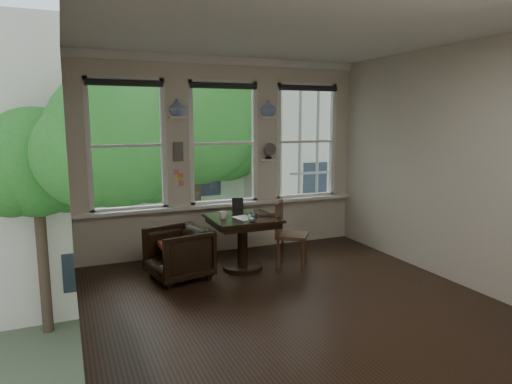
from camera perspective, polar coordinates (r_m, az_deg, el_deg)
name	(u,v)px	position (r m, az deg, el deg)	size (l,w,h in m)	color
ground	(287,300)	(5.46, 3.94, -13.30)	(4.50, 4.50, 0.00)	black
ceiling	(291,31)	(5.12, 4.34, 19.45)	(4.50, 4.50, 0.00)	silver
wall_back	(223,156)	(7.14, -4.13, 4.48)	(4.50, 4.50, 0.00)	beige
wall_front	(444,208)	(3.26, 22.43, -1.88)	(4.50, 4.50, 0.00)	beige
wall_left	(71,183)	(4.53, -22.16, 1.07)	(4.50, 4.50, 0.00)	beige
wall_right	(443,164)	(6.42, 22.36, 3.27)	(4.50, 4.50, 0.00)	beige
window_left	(127,146)	(6.80, -15.85, 5.60)	(1.10, 0.12, 1.90)	white
window_center	(223,143)	(7.13, -4.15, 6.08)	(1.10, 0.12, 1.90)	white
window_right	(305,142)	(7.72, 6.15, 6.29)	(1.10, 0.12, 1.90)	white
shelf_left	(178,117)	(6.82, -9.76, 9.19)	(0.26, 0.16, 0.03)	white
shelf_right	(268,117)	(7.29, 1.54, 9.31)	(0.26, 0.16, 0.03)	white
intercom	(178,151)	(6.87, -9.71, 5.02)	(0.14, 0.06, 0.28)	#59544F
sticky_notes	(179,175)	(6.91, -9.64, 2.12)	(0.16, 0.01, 0.24)	pink
desk_fan	(269,154)	(7.30, 1.58, 4.83)	(0.20, 0.20, 0.24)	#59544F
vase_left	(177,108)	(6.82, -9.80, 10.36)	(0.24, 0.24, 0.25)	silver
vase_right	(268,108)	(7.29, 1.54, 10.41)	(0.24, 0.24, 0.25)	silver
table	(243,243)	(6.37, -1.70, -6.39)	(0.90, 0.90, 0.75)	black
armchair_left	(178,253)	(6.10, -9.68, -7.58)	(0.73, 0.75, 0.68)	black
cushion_red	(178,245)	(6.07, -9.71, -6.58)	(0.45, 0.45, 0.06)	maroon
side_chair_right	(292,235)	(6.49, 4.55, -5.35)	(0.42, 0.42, 0.92)	#442A18
laptop	(271,215)	(6.30, 1.87, -2.93)	(0.33, 0.21, 0.03)	black
mug	(223,215)	(6.15, -4.16, -2.88)	(0.11, 0.11, 0.10)	white
drinking_glass	(253,217)	(5.98, -0.42, -3.19)	(0.13, 0.13, 0.11)	white
tablet	(238,206)	(6.48, -2.31, -1.71)	(0.16, 0.02, 0.22)	black
papers	(244,218)	(6.20, -1.55, -3.22)	(0.22, 0.30, 0.00)	silver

